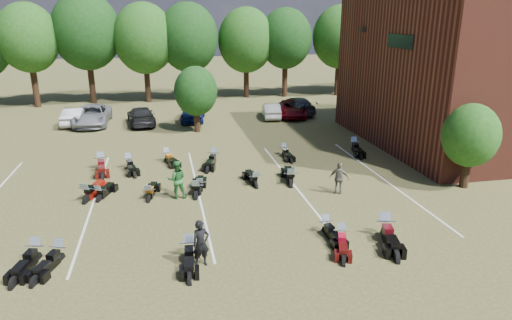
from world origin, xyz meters
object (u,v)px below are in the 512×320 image
object	(u,v)px
person_green	(177,179)
motorcycle_3	(189,257)
car_4	(193,111)
person_black	(201,243)
person_grey	(339,178)
motorcycle_14	(102,169)
motorcycle_7	(87,202)

from	to	relation	value
person_green	motorcycle_3	size ratio (longest dim) A/B	0.86
car_4	motorcycle_3	xyz separation A→B (m)	(-1.85, -22.79, -0.78)
person_black	motorcycle_3	world-z (taller)	person_black
person_black	person_green	distance (m)	6.54
motorcycle_3	person_grey	bearing A→B (deg)	35.39
motorcycle_3	motorcycle_14	xyz separation A→B (m)	(-4.29, 11.15, 0.00)
person_grey	car_4	bearing A→B (deg)	-42.05
person_green	motorcycle_14	bearing A→B (deg)	-52.69
car_4	motorcycle_14	size ratio (longest dim) A/B	1.84
person_grey	person_black	bearing A→B (deg)	66.58
motorcycle_3	motorcycle_14	size ratio (longest dim) A/B	0.88
person_black	motorcycle_14	world-z (taller)	person_black
car_4	motorcycle_14	world-z (taller)	car_4
car_4	person_grey	size ratio (longest dim) A/B	2.83
car_4	motorcycle_14	bearing A→B (deg)	-110.20
motorcycle_3	motorcycle_14	distance (m)	11.94
person_green	motorcycle_7	size ratio (longest dim) A/B	0.77
car_4	motorcycle_7	size ratio (longest dim) A/B	1.88
car_4	person_grey	distance (m)	18.92
person_grey	motorcycle_14	size ratio (longest dim) A/B	0.65
car_4	motorcycle_14	xyz separation A→B (m)	(-6.14, -11.64, -0.78)
motorcycle_14	car_4	bearing A→B (deg)	54.34
person_black	motorcycle_14	size ratio (longest dim) A/B	0.69
motorcycle_7	motorcycle_14	xyz separation A→B (m)	(0.14, 4.91, 0.00)
person_black	motorcycle_7	size ratio (longest dim) A/B	0.70
motorcycle_3	motorcycle_7	xyz separation A→B (m)	(-4.43, 6.24, 0.00)
person_black	person_grey	size ratio (longest dim) A/B	1.06
person_green	motorcycle_3	xyz separation A→B (m)	(0.17, -5.89, -0.94)
car_4	person_grey	bearing A→B (deg)	-64.40
motorcycle_3	person_green	bearing A→B (deg)	95.09
motorcycle_3	motorcycle_7	distance (m)	7.65
person_grey	motorcycle_3	bearing A→B (deg)	61.89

